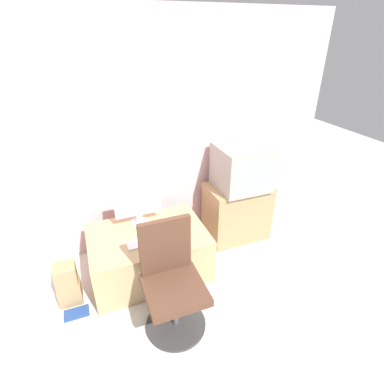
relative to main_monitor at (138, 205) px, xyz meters
The scene contains 12 objects.
ground_plane 1.22m from the main_monitor, 72.07° to the right, with size 12.00×12.00×0.00m, color beige.
wall_back 0.75m from the main_monitor, 53.88° to the left, with size 4.40×0.05×2.60m.
desk 0.53m from the main_monitor, 81.36° to the right, with size 1.20×0.82×0.52m.
side_stand 1.29m from the main_monitor, ahead, with size 0.75×0.51×0.71m.
main_monitor is the anchor object (origin of this frame).
keyboard 0.43m from the main_monitor, 94.97° to the right, with size 0.34×0.13×0.01m.
mouse 0.46m from the main_monitor, 61.18° to the right, with size 0.06×0.04×0.03m.
crt_tv 1.26m from the main_monitor, ahead, with size 0.58×0.55×0.51m.
office_chair 0.96m from the main_monitor, 85.30° to the right, with size 0.54×0.54×1.01m.
cardboard_box_lower 1.07m from the main_monitor, 158.02° to the right, with size 0.21×0.21×0.22m.
cardboard_box_upper 0.95m from the main_monitor, 158.02° to the right, with size 0.20×0.19×0.22m.
book 1.18m from the main_monitor, 145.58° to the right, with size 0.22×0.13×0.02m.
Camera 1 is at (-0.74, -1.80, 2.36)m, focal length 28.00 mm.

